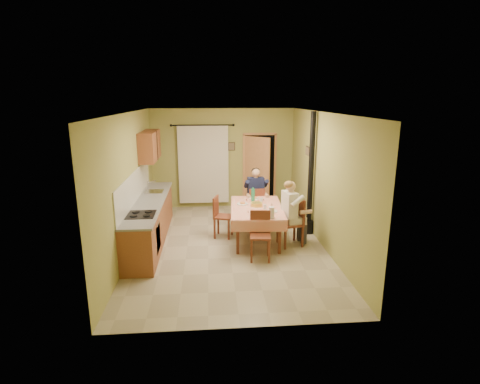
{
  "coord_description": "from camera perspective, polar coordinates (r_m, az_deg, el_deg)",
  "views": [
    {
      "loc": [
        -0.38,
        -7.53,
        3.1
      ],
      "look_at": [
        0.25,
        0.1,
        1.15
      ],
      "focal_mm": 28.0,
      "sensor_mm": 36.0,
      "label": 1
    }
  ],
  "objects": [
    {
      "name": "picture_back",
      "position": [
        10.6,
        -1.29,
        6.97
      ],
      "size": [
        0.19,
        0.03,
        0.23
      ],
      "primitive_type": "cube",
      "color": "black",
      "rests_on": "room_shell"
    },
    {
      "name": "chair_near",
      "position": [
        7.38,
        3.08,
        -8.09
      ],
      "size": [
        0.43,
        0.43,
        0.95
      ],
      "rotation": [
        0.0,
        0.0,
        3.04
      ],
      "color": "brown",
      "rests_on": "ground"
    },
    {
      "name": "chair_far",
      "position": [
        9.38,
        2.42,
        -3.16
      ],
      "size": [
        0.41,
        0.41,
        0.94
      ],
      "rotation": [
        0.0,
        0.0,
        0.05
      ],
      "color": "brown",
      "rests_on": "ground"
    },
    {
      "name": "picture_right",
      "position": [
        9.13,
        10.31,
        6.19
      ],
      "size": [
        0.03,
        0.31,
        0.21
      ],
      "primitive_type": "cube",
      "color": "brown",
      "rests_on": "room_shell"
    },
    {
      "name": "dining_table",
      "position": [
        8.34,
        2.52,
        -4.76
      ],
      "size": [
        1.24,
        1.94,
        0.76
      ],
      "rotation": [
        0.0,
        0.0,
        -0.07
      ],
      "color": "#E9917A",
      "rests_on": "ground"
    },
    {
      "name": "stove_flue",
      "position": [
        8.69,
        10.63,
        0.23
      ],
      "size": [
        0.24,
        0.24,
        2.8
      ],
      "color": "black",
      "rests_on": "ground"
    },
    {
      "name": "man_far",
      "position": [
        9.23,
        2.45,
        0.36
      ],
      "size": [
        0.59,
        0.47,
        1.39
      ],
      "rotation": [
        0.0,
        0.0,
        0.05
      ],
      "color": "#141938",
      "rests_on": "chair_far"
    },
    {
      "name": "tableware",
      "position": [
        8.12,
        2.81,
        -2.07
      ],
      "size": [
        0.81,
        1.65,
        0.33
      ],
      "color": "white",
      "rests_on": "dining_table"
    },
    {
      "name": "doorway",
      "position": [
        10.66,
        2.8,
        3.19
      ],
      "size": [
        0.96,
        0.59,
        2.15
      ],
      "color": "black",
      "rests_on": "ground"
    },
    {
      "name": "floor",
      "position": [
        8.15,
        -1.71,
        -8.07
      ],
      "size": [
        4.0,
        6.0,
        0.01
      ],
      "primitive_type": "cube",
      "color": "tan",
      "rests_on": "ground"
    },
    {
      "name": "upper_cabinets",
      "position": [
        9.41,
        -13.59,
        6.87
      ],
      "size": [
        0.35,
        1.4,
        0.7
      ],
      "primitive_type": "cube",
      "color": "brown",
      "rests_on": "room_shell"
    },
    {
      "name": "curtain",
      "position": [
        10.59,
        -5.59,
        4.23
      ],
      "size": [
        1.7,
        0.07,
        2.22
      ],
      "color": "black",
      "rests_on": "ground"
    },
    {
      "name": "chair_right",
      "position": [
        8.13,
        7.74,
        -6.04
      ],
      "size": [
        0.55,
        0.55,
        1.03
      ],
      "rotation": [
        0.0,
        0.0,
        1.79
      ],
      "color": "brown",
      "rests_on": "ground"
    },
    {
      "name": "man_right",
      "position": [
        7.94,
        7.78,
        -2.08
      ],
      "size": [
        0.54,
        0.63,
        1.39
      ],
      "rotation": [
        0.0,
        0.0,
        1.79
      ],
      "color": "silver",
      "rests_on": "chair_right"
    },
    {
      "name": "chair_left",
      "position": [
        8.52,
        -2.65,
        -4.98
      ],
      "size": [
        0.48,
        0.48,
        0.94
      ],
      "rotation": [
        0.0,
        0.0,
        -1.85
      ],
      "color": "brown",
      "rests_on": "ground"
    },
    {
      "name": "kitchen_run",
      "position": [
        8.45,
        -13.55,
        -4.16
      ],
      "size": [
        0.64,
        3.64,
        1.56
      ],
      "color": "brown",
      "rests_on": "ground"
    },
    {
      "name": "room_shell",
      "position": [
        7.65,
        -1.81,
        4.65
      ],
      "size": [
        4.04,
        6.04,
        2.82
      ],
      "color": "#A1A053",
      "rests_on": "ground"
    }
  ]
}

